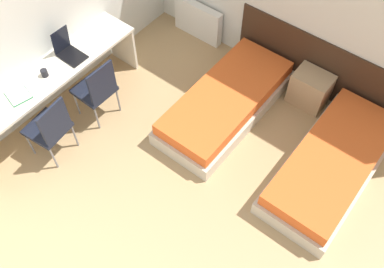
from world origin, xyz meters
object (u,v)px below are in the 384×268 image
object	(u,v)px
bed_near_door	(332,164)
chair_near_laptop	(97,88)
bed_near_window	(226,102)
nightstand	(310,89)
chair_near_notebook	(50,127)
laptop	(68,50)

from	to	relation	value
bed_near_door	chair_near_laptop	size ratio (longest dim) A/B	2.16
bed_near_window	nightstand	size ratio (longest dim) A/B	4.17
nightstand	chair_near_notebook	size ratio (longest dim) A/B	0.52
bed_near_window	chair_near_laptop	world-z (taller)	chair_near_laptop
chair_near_notebook	nightstand	bearing A→B (deg)	46.26
bed_near_door	nightstand	xyz separation A→B (m)	(-0.75, 0.83, 0.05)
chair_near_laptop	laptop	size ratio (longest dim) A/B	2.65
bed_near_door	nightstand	world-z (taller)	nightstand
bed_near_door	chair_near_laptop	distance (m)	2.94
nightstand	chair_near_laptop	distance (m)	2.73
chair_near_laptop	chair_near_notebook	size ratio (longest dim) A/B	1.00
bed_near_door	nightstand	bearing A→B (deg)	132.36
bed_near_door	chair_near_laptop	world-z (taller)	chair_near_laptop
bed_near_door	chair_near_laptop	bearing A→B (deg)	-159.47
nightstand	chair_near_laptop	xyz separation A→B (m)	(-1.98, -1.85, 0.27)
bed_near_door	nightstand	distance (m)	1.12
nightstand	chair_near_laptop	bearing A→B (deg)	-136.95
bed_near_window	chair_near_notebook	distance (m)	2.18
chair_near_notebook	laptop	world-z (taller)	laptop
bed_near_window	bed_near_door	bearing A→B (deg)	0.00
bed_near_window	chair_near_laptop	xyz separation A→B (m)	(-1.23, -1.03, 0.33)
chair_near_laptop	chair_near_notebook	world-z (taller)	same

